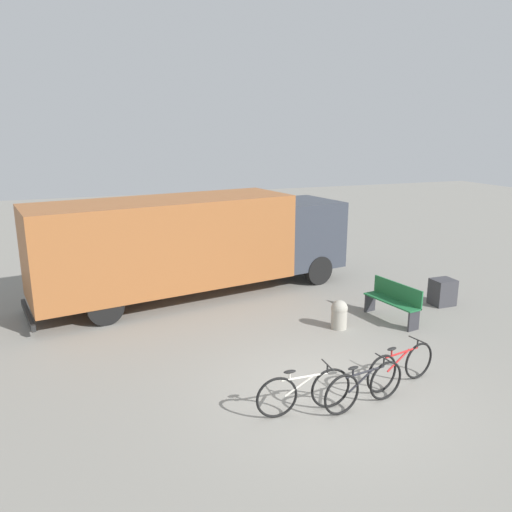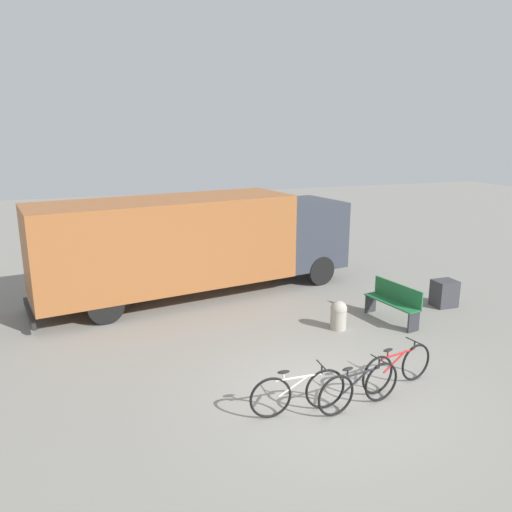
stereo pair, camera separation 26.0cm
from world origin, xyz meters
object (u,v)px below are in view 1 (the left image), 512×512
object	(u,v)px
bicycle_near	(304,392)
bicycle_far	(401,366)
park_bench	(394,300)
bollard_near_bench	(339,314)
bicycle_middle	(364,386)
utility_box	(442,292)
delivery_truck	(194,241)

from	to	relation	value
bicycle_near	bicycle_far	bearing A→B (deg)	7.93
park_bench	bollard_near_bench	size ratio (longest dim) A/B	2.33
bicycle_middle	utility_box	xyz separation A→B (m)	(4.85, 3.79, -0.03)
bicycle_far	utility_box	xyz separation A→B (m)	(3.80, 3.36, -0.03)
delivery_truck	bollard_near_bench	world-z (taller)	delivery_truck
bollard_near_bench	utility_box	xyz separation A→B (m)	(3.50, 0.51, -0.01)
bicycle_far	bollard_near_bench	distance (m)	2.86
delivery_truck	bicycle_near	bearing A→B (deg)	-97.89
bicycle_far	bicycle_middle	bearing A→B (deg)	-169.77
bicycle_near	bollard_near_bench	distance (m)	3.91
park_bench	delivery_truck	bearing A→B (deg)	39.32
bicycle_near	bollard_near_bench	world-z (taller)	bicycle_near
park_bench	bollard_near_bench	world-z (taller)	park_bench
bicycle_near	bicycle_far	distance (m)	2.12
utility_box	delivery_truck	bearing A→B (deg)	152.82
delivery_truck	bicycle_far	size ratio (longest dim) A/B	5.60
bicycle_middle	bicycle_far	xyz separation A→B (m)	(1.06, 0.43, 0.00)
delivery_truck	utility_box	world-z (taller)	delivery_truck
park_bench	bicycle_far	distance (m)	3.41
bicycle_far	utility_box	world-z (taller)	bicycle_far
park_bench	bicycle_far	size ratio (longest dim) A/B	0.98
delivery_truck	bicycle_near	distance (m)	6.88
delivery_truck	bicycle_near	world-z (taller)	delivery_truck
bicycle_middle	bollard_near_bench	xyz separation A→B (m)	(1.35, 3.28, -0.02)
bollard_near_bench	bicycle_middle	bearing A→B (deg)	-112.39
park_bench	utility_box	bearing A→B (deg)	-85.29
bicycle_far	bollard_near_bench	bearing A→B (deg)	72.34
bollard_near_bench	park_bench	bearing A→B (deg)	0.46
bicycle_near	utility_box	distance (m)	6.91
delivery_truck	utility_box	distance (m)	7.06
bicycle_middle	bollard_near_bench	bearing A→B (deg)	58.31
delivery_truck	bicycle_near	size ratio (longest dim) A/B	5.51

